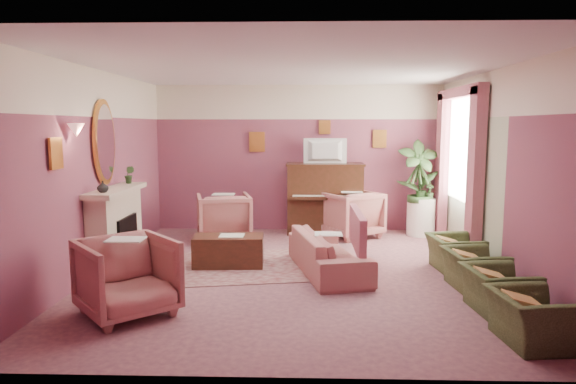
{
  "coord_description": "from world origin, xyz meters",
  "views": [
    {
      "loc": [
        0.1,
        -6.93,
        2.04
      ],
      "look_at": [
        -0.12,
        0.4,
        1.08
      ],
      "focal_mm": 32.0,
      "sensor_mm": 36.0,
      "label": 1
    }
  ],
  "objects_px": {
    "floral_armchair_left": "(224,215)",
    "floral_armchair_front": "(127,273)",
    "television": "(325,149)",
    "piano": "(325,199)",
    "olive_chair_c": "(474,263)",
    "olive_chair_d": "(455,247)",
    "floral_armchair_right": "(351,212)",
    "olive_chair_b": "(498,283)",
    "sofa": "(328,245)",
    "coffee_table": "(229,251)",
    "side_table": "(421,217)",
    "olive_chair_a": "(531,310)"
  },
  "relations": [
    {
      "from": "floral_armchair_left",
      "to": "floral_armchair_front",
      "type": "xyz_separation_m",
      "value": [
        -0.48,
        -3.6,
        0.0
      ]
    },
    {
      "from": "floral_armchair_front",
      "to": "television",
      "type": "bearing_deg",
      "value": 61.99
    },
    {
      "from": "piano",
      "to": "olive_chair_c",
      "type": "relative_size",
      "value": 1.86
    },
    {
      "from": "floral_armchair_front",
      "to": "olive_chair_d",
      "type": "distance_m",
      "value": 4.43
    },
    {
      "from": "floral_armchair_right",
      "to": "olive_chair_b",
      "type": "distance_m",
      "value": 4.0
    },
    {
      "from": "floral_armchair_left",
      "to": "olive_chair_b",
      "type": "relative_size",
      "value": 1.25
    },
    {
      "from": "olive_chair_b",
      "to": "piano",
      "type": "bearing_deg",
      "value": 112.82
    },
    {
      "from": "sofa",
      "to": "olive_chair_c",
      "type": "distance_m",
      "value": 1.91
    },
    {
      "from": "olive_chair_c",
      "to": "floral_armchair_right",
      "type": "bearing_deg",
      "value": 112.96
    },
    {
      "from": "sofa",
      "to": "floral_armchair_right",
      "type": "bearing_deg",
      "value": 77.1
    },
    {
      "from": "coffee_table",
      "to": "olive_chair_d",
      "type": "xyz_separation_m",
      "value": [
        3.22,
        -0.1,
        0.1
      ]
    },
    {
      "from": "television",
      "to": "olive_chair_d",
      "type": "relative_size",
      "value": 1.06
    },
    {
      "from": "floral_armchair_front",
      "to": "side_table",
      "type": "distance_m",
      "value": 5.84
    },
    {
      "from": "coffee_table",
      "to": "sofa",
      "type": "xyz_separation_m",
      "value": [
        1.43,
        -0.26,
        0.16
      ]
    },
    {
      "from": "olive_chair_a",
      "to": "olive_chair_b",
      "type": "relative_size",
      "value": 1.0
    },
    {
      "from": "coffee_table",
      "to": "floral_armchair_front",
      "type": "distance_m",
      "value": 2.14
    },
    {
      "from": "olive_chair_b",
      "to": "olive_chair_d",
      "type": "xyz_separation_m",
      "value": [
        0.0,
        1.64,
        0.0
      ]
    },
    {
      "from": "piano",
      "to": "side_table",
      "type": "distance_m",
      "value": 1.81
    },
    {
      "from": "piano",
      "to": "sofa",
      "type": "height_order",
      "value": "piano"
    },
    {
      "from": "sofa",
      "to": "olive_chair_b",
      "type": "relative_size",
      "value": 2.52
    },
    {
      "from": "floral_armchair_left",
      "to": "floral_armchair_right",
      "type": "xyz_separation_m",
      "value": [
        2.28,
        0.41,
        0.0
      ]
    },
    {
      "from": "olive_chair_b",
      "to": "side_table",
      "type": "bearing_deg",
      "value": 89.3
    },
    {
      "from": "olive_chair_a",
      "to": "olive_chair_d",
      "type": "distance_m",
      "value": 2.46
    },
    {
      "from": "television",
      "to": "side_table",
      "type": "distance_m",
      "value": 2.18
    },
    {
      "from": "coffee_table",
      "to": "piano",
      "type": "bearing_deg",
      "value": 58.02
    },
    {
      "from": "floral_armchair_left",
      "to": "sofa",
      "type": "bearing_deg",
      "value": -47.32
    },
    {
      "from": "sofa",
      "to": "coffee_table",
      "type": "bearing_deg",
      "value": 169.69
    },
    {
      "from": "side_table",
      "to": "television",
      "type": "bearing_deg",
      "value": 176.59
    },
    {
      "from": "olive_chair_a",
      "to": "side_table",
      "type": "xyz_separation_m",
      "value": [
        0.05,
        4.79,
        0.02
      ]
    },
    {
      "from": "coffee_table",
      "to": "olive_chair_a",
      "type": "bearing_deg",
      "value": -38.53
    },
    {
      "from": "piano",
      "to": "olive_chair_b",
      "type": "xyz_separation_m",
      "value": [
        1.73,
        -4.12,
        -0.32
      ]
    },
    {
      "from": "sofa",
      "to": "olive_chair_b",
      "type": "distance_m",
      "value": 2.32
    },
    {
      "from": "television",
      "to": "sofa",
      "type": "distance_m",
      "value": 2.86
    },
    {
      "from": "floral_armchair_right",
      "to": "floral_armchair_front",
      "type": "bearing_deg",
      "value": -124.49
    },
    {
      "from": "olive_chair_a",
      "to": "side_table",
      "type": "distance_m",
      "value": 4.79
    },
    {
      "from": "olive_chair_b",
      "to": "side_table",
      "type": "xyz_separation_m",
      "value": [
        0.05,
        3.97,
        0.02
      ]
    },
    {
      "from": "olive_chair_d",
      "to": "olive_chair_a",
      "type": "bearing_deg",
      "value": -90.0
    },
    {
      "from": "floral_armchair_right",
      "to": "olive_chair_d",
      "type": "xyz_separation_m",
      "value": [
        1.26,
        -2.15,
        -0.14
      ]
    },
    {
      "from": "coffee_table",
      "to": "olive_chair_b",
      "type": "distance_m",
      "value": 3.66
    },
    {
      "from": "piano",
      "to": "coffee_table",
      "type": "height_order",
      "value": "piano"
    },
    {
      "from": "olive_chair_b",
      "to": "olive_chair_d",
      "type": "height_order",
      "value": "same"
    },
    {
      "from": "sofa",
      "to": "olive_chair_d",
      "type": "distance_m",
      "value": 1.8
    },
    {
      "from": "side_table",
      "to": "olive_chair_a",
      "type": "bearing_deg",
      "value": -90.58
    },
    {
      "from": "television",
      "to": "floral_armchair_left",
      "type": "height_order",
      "value": "television"
    },
    {
      "from": "floral_armchair_right",
      "to": "olive_chair_d",
      "type": "height_order",
      "value": "floral_armchair_right"
    },
    {
      "from": "television",
      "to": "side_table",
      "type": "relative_size",
      "value": 1.14
    },
    {
      "from": "olive_chair_c",
      "to": "olive_chair_a",
      "type": "bearing_deg",
      "value": -90.0
    },
    {
      "from": "olive_chair_c",
      "to": "olive_chair_b",
      "type": "bearing_deg",
      "value": -90.0
    },
    {
      "from": "olive_chair_d",
      "to": "floral_armchair_front",
      "type": "bearing_deg",
      "value": -155.13
    },
    {
      "from": "floral_armchair_left",
      "to": "side_table",
      "type": "height_order",
      "value": "floral_armchair_left"
    }
  ]
}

